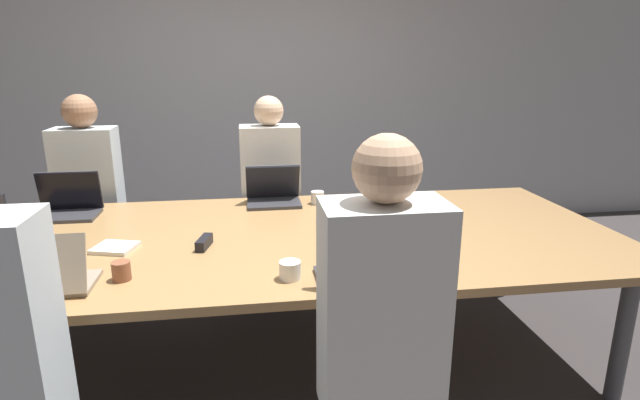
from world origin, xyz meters
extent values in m
plane|color=#383333|center=(0.00, 0.00, 0.00)|extent=(24.00, 24.00, 0.00)
cube|color=#ADADB2|center=(0.00, 2.33, 1.40)|extent=(12.00, 0.06, 2.80)
cube|color=#9E7547|center=(0.00, 0.00, 0.72)|extent=(3.75, 1.51, 0.04)
cylinder|color=#4C4C51|center=(1.70, -0.57, 0.35)|extent=(0.08, 0.08, 0.70)
cylinder|color=#4C4C51|center=(1.70, 0.57, 0.35)|extent=(0.08, 0.08, 0.70)
cube|color=gray|center=(-0.83, -0.49, 0.75)|extent=(0.33, 0.23, 0.02)
cube|color=gray|center=(-0.83, -0.58, 0.87)|extent=(0.33, 0.08, 0.22)
cube|color=silver|center=(-0.83, -0.57, 0.87)|extent=(0.33, 0.08, 0.22)
cylinder|color=brown|center=(-0.57, -0.46, 0.78)|extent=(0.08, 0.08, 0.08)
cube|color=#333338|center=(0.39, -0.58, 0.75)|extent=(0.34, 0.20, 0.02)
cube|color=#333338|center=(0.39, -0.67, 0.86)|extent=(0.35, 0.05, 0.20)
cube|color=black|center=(0.39, -0.66, 0.86)|extent=(0.34, 0.05, 0.20)
cube|color=silver|center=(0.38, -1.02, 0.82)|extent=(0.40, 0.24, 0.74)
sphere|color=tan|center=(0.38, -1.02, 1.30)|extent=(0.22, 0.22, 0.22)
cylinder|color=white|center=(0.11, -0.55, 0.78)|extent=(0.09, 0.09, 0.08)
cube|color=#333338|center=(0.11, 0.56, 0.75)|extent=(0.33, 0.24, 0.02)
cube|color=#333338|center=(0.11, 0.64, 0.87)|extent=(0.34, 0.11, 0.23)
cube|color=black|center=(0.11, 0.63, 0.87)|extent=(0.33, 0.11, 0.22)
cube|color=#2D2D38|center=(0.11, 0.93, 0.23)|extent=(0.32, 0.24, 0.45)
cube|color=silver|center=(0.11, 0.93, 0.82)|extent=(0.40, 0.24, 0.74)
sphere|color=beige|center=(0.11, 0.93, 1.29)|extent=(0.20, 0.20, 0.20)
cylinder|color=white|center=(0.39, 0.55, 0.78)|extent=(0.08, 0.08, 0.08)
cube|color=#333338|center=(-1.09, 0.46, 0.75)|extent=(0.34, 0.23, 0.02)
cube|color=#333338|center=(-1.09, 0.57, 0.87)|extent=(0.35, 0.05, 0.23)
cube|color=black|center=(-1.09, 0.56, 0.87)|extent=(0.34, 0.05, 0.23)
cube|color=#2D2D38|center=(-1.10, 0.98, 0.23)|extent=(0.32, 0.24, 0.45)
cube|color=silver|center=(-1.10, 0.98, 0.82)|extent=(0.40, 0.24, 0.74)
sphere|color=#9E7051|center=(-1.10, 0.98, 1.30)|extent=(0.22, 0.22, 0.22)
cylinder|color=black|center=(-1.36, 0.32, 0.83)|extent=(0.07, 0.07, 0.19)
cube|color=black|center=(-0.26, -0.13, 0.76)|extent=(0.08, 0.16, 0.05)
cube|color=silver|center=(-0.69, -0.10, 0.75)|extent=(0.22, 0.21, 0.02)
camera|label=1|loc=(-0.04, -2.45, 1.61)|focal=28.00mm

